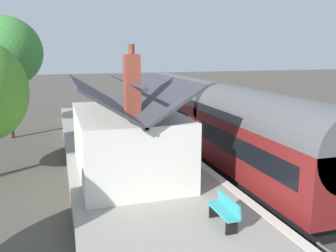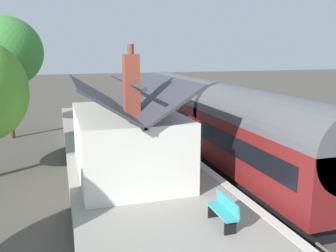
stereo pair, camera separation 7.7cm
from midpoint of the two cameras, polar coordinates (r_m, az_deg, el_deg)
name	(u,v)px [view 1 (the left image)]	position (r m, az deg, el deg)	size (l,w,h in m)	color
ground_plane	(201,162)	(19.60, 5.18, -5.81)	(160.00, 160.00, 0.00)	#4C473F
platform	(128,161)	(18.37, -6.50, -5.64)	(32.00, 6.02, 0.87)	gray
platform_edge_coping	(181,148)	(18.94, 1.92, -3.61)	(32.00, 0.36, 0.02)	beige
rail_near	(228,158)	(20.24, 9.44, -5.14)	(52.00, 0.08, 0.14)	gray
rail_far	(204,161)	(19.65, 5.67, -5.56)	(52.00, 0.08, 0.14)	gray
train	(213,120)	(19.92, 7.05, 1.03)	(19.99, 2.73, 4.32)	black
station_building	(127,139)	(15.04, -6.73, -2.15)	(7.08, 4.28, 5.33)	silver
bench_platform_end	(121,115)	(26.28, -7.62, 1.74)	(1.42, 0.50, 0.88)	teal
bench_by_lamp	(225,210)	(10.93, 8.90, -13.17)	(1.40, 0.44, 0.88)	teal
bench_mid_platform	(124,120)	(24.44, -7.16, 0.98)	(1.40, 0.44, 0.88)	teal
bench_near_building	(119,111)	(28.28, -8.01, 2.45)	(1.42, 0.48, 0.88)	teal
planter_under_sign	(79,129)	(22.75, -14.18, -0.53)	(0.94, 0.32, 0.66)	black
planter_by_door	(127,107)	(29.90, -6.62, 3.04)	(0.71, 0.71, 0.99)	gray
planter_edge_far	(138,134)	(21.14, -4.87, -1.29)	(0.86, 0.32, 0.55)	teal
planter_corner_building	(104,109)	(29.78, -10.26, 2.72)	(0.50, 0.50, 0.78)	teal
lamp_post_platform	(148,94)	(22.02, -3.30, 5.09)	(0.32, 0.50, 3.51)	black
station_sign_board	(134,104)	(26.82, -5.55, 3.53)	(0.96, 0.06, 1.57)	black
tree_behind_building	(4,52)	(26.52, -24.87, 10.71)	(4.88, 4.98, 8.27)	#4C3828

